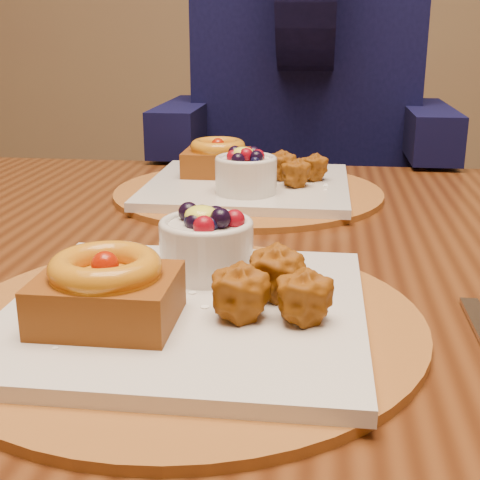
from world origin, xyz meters
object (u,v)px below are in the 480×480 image
at_px(place_setting_far, 246,181).
at_px(dining_table, 227,306).
at_px(place_setting_near, 185,299).
at_px(diner, 307,53).
at_px(chair_far, 301,265).

bearing_deg(place_setting_far, dining_table, -89.46).
relative_size(place_setting_near, place_setting_far, 1.00).
height_order(dining_table, place_setting_near, place_setting_near).
relative_size(place_setting_near, diner, 0.43).
distance_m(dining_table, place_setting_far, 0.24).
bearing_deg(dining_table, place_setting_near, -90.58).
bearing_deg(chair_far, diner, -72.46).
relative_size(place_setting_far, chair_far, 0.44).
xyz_separation_m(place_setting_near, diner, (0.07, 0.90, 0.16)).
height_order(place_setting_far, chair_far, chair_far).
bearing_deg(diner, place_setting_near, -93.00).
distance_m(place_setting_near, chair_far, 0.98).
bearing_deg(chair_far, place_setting_near, -80.34).
bearing_deg(dining_table, diner, 84.46).
distance_m(dining_table, place_setting_near, 0.24).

